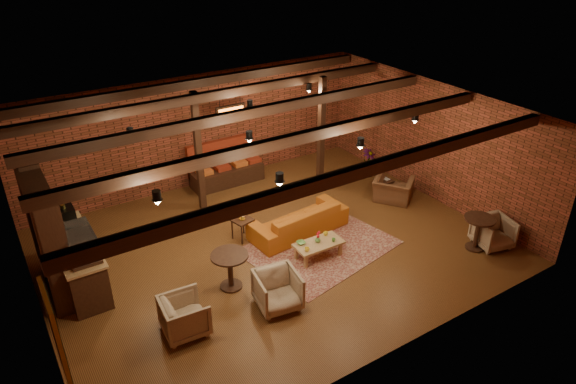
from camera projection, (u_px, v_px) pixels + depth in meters
floor at (272, 247)px, 12.10m from camera, size 10.00×10.00×0.00m
ceiling at (270, 118)px, 10.60m from camera, size 10.00×8.00×0.02m
wall_back at (198, 131)px, 14.33m from camera, size 10.00×0.02×3.20m
wall_front at (396, 281)px, 8.37m from camera, size 10.00×0.02×3.20m
wall_left at (26, 257)px, 8.98m from camera, size 0.02×8.00×3.20m
wall_right at (432, 141)px, 13.72m from camera, size 0.02×8.00×3.20m
ceiling_beams at (270, 123)px, 10.66m from camera, size 9.80×6.40×0.22m
ceiling_pipe at (235, 112)px, 11.96m from camera, size 9.60×0.12×0.12m
post_left at (198, 153)px, 13.01m from camera, size 0.16×0.16×3.20m
post_right at (321, 134)px, 14.17m from camera, size 0.16×0.16×3.20m
service_counter at (75, 251)px, 10.53m from camera, size 0.80×2.50×1.60m
plant_counter at (74, 228)px, 10.53m from camera, size 0.35×0.39×0.30m
shelving_hutch at (50, 238)px, 10.23m from camera, size 0.52×2.00×2.40m
chalkboard_menu at (56, 334)px, 7.30m from camera, size 0.08×0.96×1.46m
banquette at (227, 168)px, 14.80m from camera, size 2.10×0.70×1.00m
service_sign at (230, 111)px, 13.60m from camera, size 0.86×0.06×0.30m
ceiling_spotlights at (270, 133)px, 10.76m from camera, size 6.40×4.40×0.28m
rug at (320, 247)px, 12.09m from camera, size 3.65×3.04×0.01m
sofa at (299, 220)px, 12.50m from camera, size 2.54×1.16×0.72m
coffee_table at (318, 244)px, 11.57m from camera, size 1.13×0.58×0.64m
side_table_lamp at (242, 213)px, 12.09m from camera, size 0.53×0.53×0.92m
round_table_left at (230, 265)px, 10.53m from camera, size 0.78×0.78×0.81m
armchair_a at (184, 314)px, 9.42m from camera, size 0.81×0.86×0.82m
armchair_b at (278, 289)px, 10.05m from camera, size 0.93×0.89×0.85m
armchair_right at (393, 186)px, 13.91m from camera, size 1.12×1.21×0.89m
side_table_book at (384, 181)px, 14.19m from camera, size 0.44×0.44×0.49m
round_table_right at (478, 228)px, 11.79m from camera, size 0.70×0.70×0.82m
armchair_far at (494, 231)px, 11.97m from camera, size 0.92×0.89×0.80m
plant_tall at (370, 137)px, 14.91m from camera, size 1.78×1.78×2.49m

